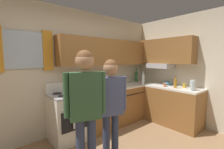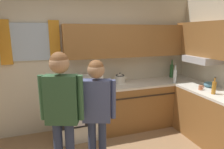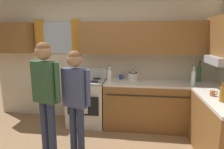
{
  "view_description": "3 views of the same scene",
  "coord_description": "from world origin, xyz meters",
  "px_view_note": "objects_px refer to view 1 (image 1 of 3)",
  "views": [
    {
      "loc": [
        -1.45,
        -1.19,
        1.57
      ],
      "look_at": [
        0.11,
        0.65,
        1.32
      ],
      "focal_mm": 24.77,
      "sensor_mm": 36.0,
      "label": 1
    },
    {
      "loc": [
        -0.63,
        -1.76,
        1.88
      ],
      "look_at": [
        0.32,
        1.02,
        1.23
      ],
      "focal_mm": 30.87,
      "sensor_mm": 36.0,
      "label": 2
    },
    {
      "loc": [
        0.77,
        -2.08,
        1.74
      ],
      "look_at": [
        0.36,
        1.04,
        1.12
      ],
      "focal_mm": 31.21,
      "sensor_mm": 36.0,
      "label": 3
    }
  ],
  "objects_px": {
    "adult_left": "(85,101)",
    "bottle_oil_amber": "(175,83)",
    "bottle_milk_white": "(93,85)",
    "mug_cobalt_blue": "(93,86)",
    "bottle_squat_brown": "(192,85)",
    "water_pitcher": "(193,85)",
    "adult_in_plaid": "(111,100)",
    "stove_oven": "(70,115)",
    "mixing_bowl": "(168,83)",
    "bottle_tall_clear": "(143,79)",
    "bottle_wine_green": "(136,77)",
    "cup_terracotta": "(165,85)",
    "stovetop_kettle": "(104,83)",
    "mug_mustard_yellow": "(184,86)"
  },
  "relations": [
    {
      "from": "mug_cobalt_blue",
      "to": "adult_left",
      "type": "bearing_deg",
      "value": -126.76
    },
    {
      "from": "bottle_squat_brown",
      "to": "bottle_oil_amber",
      "type": "distance_m",
      "value": 0.35
    },
    {
      "from": "water_pitcher",
      "to": "adult_in_plaid",
      "type": "distance_m",
      "value": 2.0
    },
    {
      "from": "bottle_wine_green",
      "to": "mixing_bowl",
      "type": "height_order",
      "value": "bottle_wine_green"
    },
    {
      "from": "mixing_bowl",
      "to": "adult_in_plaid",
      "type": "distance_m",
      "value": 2.25
    },
    {
      "from": "water_pitcher",
      "to": "adult_in_plaid",
      "type": "height_order",
      "value": "adult_in_plaid"
    },
    {
      "from": "bottle_squat_brown",
      "to": "adult_in_plaid",
      "type": "bearing_deg",
      "value": 173.91
    },
    {
      "from": "cup_terracotta",
      "to": "bottle_oil_amber",
      "type": "bearing_deg",
      "value": -84.56
    },
    {
      "from": "adult_in_plaid",
      "to": "bottle_milk_white",
      "type": "bearing_deg",
      "value": 71.15
    },
    {
      "from": "stovetop_kettle",
      "to": "adult_left",
      "type": "distance_m",
      "value": 1.7
    },
    {
      "from": "bottle_wine_green",
      "to": "cup_terracotta",
      "type": "xyz_separation_m",
      "value": [
        -0.08,
        -0.96,
        -0.11
      ]
    },
    {
      "from": "cup_terracotta",
      "to": "adult_left",
      "type": "bearing_deg",
      "value": -171.9
    },
    {
      "from": "mixing_bowl",
      "to": "bottle_milk_white",
      "type": "bearing_deg",
      "value": 162.67
    },
    {
      "from": "bottle_tall_clear",
      "to": "bottle_oil_amber",
      "type": "bearing_deg",
      "value": -79.03
    },
    {
      "from": "mixing_bowl",
      "to": "stovetop_kettle",
      "type": "bearing_deg",
      "value": 151.48
    },
    {
      "from": "water_pitcher",
      "to": "adult_in_plaid",
      "type": "bearing_deg",
      "value": 171.18
    },
    {
      "from": "bottle_tall_clear",
      "to": "stovetop_kettle",
      "type": "height_order",
      "value": "bottle_tall_clear"
    },
    {
      "from": "cup_terracotta",
      "to": "mixing_bowl",
      "type": "relative_size",
      "value": 0.54
    },
    {
      "from": "bottle_squat_brown",
      "to": "mug_cobalt_blue",
      "type": "bearing_deg",
      "value": 137.46
    },
    {
      "from": "bottle_squat_brown",
      "to": "cup_terracotta",
      "type": "distance_m",
      "value": 0.58
    },
    {
      "from": "bottle_squat_brown",
      "to": "water_pitcher",
      "type": "relative_size",
      "value": 0.93
    },
    {
      "from": "stove_oven",
      "to": "bottle_oil_amber",
      "type": "height_order",
      "value": "bottle_oil_amber"
    },
    {
      "from": "adult_left",
      "to": "bottle_oil_amber",
      "type": "bearing_deg",
      "value": 2.16
    },
    {
      "from": "bottle_tall_clear",
      "to": "bottle_oil_amber",
      "type": "height_order",
      "value": "bottle_tall_clear"
    },
    {
      "from": "mug_cobalt_blue",
      "to": "mug_mustard_yellow",
      "type": "xyz_separation_m",
      "value": [
        1.64,
        -1.3,
        0.0
      ]
    },
    {
      "from": "bottle_squat_brown",
      "to": "bottle_oil_amber",
      "type": "xyz_separation_m",
      "value": [
        -0.19,
        0.29,
        0.03
      ]
    },
    {
      "from": "mug_mustard_yellow",
      "to": "mixing_bowl",
      "type": "bearing_deg",
      "value": 84.24
    },
    {
      "from": "bottle_oil_amber",
      "to": "bottle_milk_white",
      "type": "xyz_separation_m",
      "value": [
        -1.62,
        0.92,
        0.01
      ]
    },
    {
      "from": "stove_oven",
      "to": "adult_left",
      "type": "distance_m",
      "value": 1.29
    },
    {
      "from": "stove_oven",
      "to": "cup_terracotta",
      "type": "xyz_separation_m",
      "value": [
        2.06,
        -0.78,
        0.47
      ]
    },
    {
      "from": "bottle_tall_clear",
      "to": "cup_terracotta",
      "type": "height_order",
      "value": "bottle_tall_clear"
    },
    {
      "from": "bottle_tall_clear",
      "to": "bottle_wine_green",
      "type": "bearing_deg",
      "value": 62.26
    },
    {
      "from": "bottle_milk_white",
      "to": "adult_left",
      "type": "distance_m",
      "value": 1.27
    },
    {
      "from": "bottle_tall_clear",
      "to": "mug_cobalt_blue",
      "type": "bearing_deg",
      "value": 162.8
    },
    {
      "from": "bottle_milk_white",
      "to": "bottle_squat_brown",
      "type": "bearing_deg",
      "value": -33.78
    },
    {
      "from": "bottle_squat_brown",
      "to": "cup_terracotta",
      "type": "xyz_separation_m",
      "value": [
        -0.22,
        0.54,
        -0.04
      ]
    },
    {
      "from": "mug_cobalt_blue",
      "to": "mixing_bowl",
      "type": "distance_m",
      "value": 1.89
    },
    {
      "from": "bottle_milk_white",
      "to": "stovetop_kettle",
      "type": "xyz_separation_m",
      "value": [
        0.44,
        0.2,
        -0.02
      ]
    },
    {
      "from": "stove_oven",
      "to": "water_pitcher",
      "type": "bearing_deg",
      "value": -33.54
    },
    {
      "from": "bottle_tall_clear",
      "to": "bottle_wine_green",
      "type": "relative_size",
      "value": 0.93
    },
    {
      "from": "bottle_wine_green",
      "to": "mug_cobalt_blue",
      "type": "height_order",
      "value": "bottle_wine_green"
    },
    {
      "from": "bottle_squat_brown",
      "to": "bottle_milk_white",
      "type": "distance_m",
      "value": 2.18
    },
    {
      "from": "bottle_oil_amber",
      "to": "cup_terracotta",
      "type": "distance_m",
      "value": 0.26
    },
    {
      "from": "bottle_milk_white",
      "to": "mug_cobalt_blue",
      "type": "bearing_deg",
      "value": 54.02
    },
    {
      "from": "adult_in_plaid",
      "to": "stovetop_kettle",
      "type": "bearing_deg",
      "value": 56.87
    },
    {
      "from": "stove_oven",
      "to": "mug_mustard_yellow",
      "type": "height_order",
      "value": "stove_oven"
    },
    {
      "from": "water_pitcher",
      "to": "adult_left",
      "type": "xyz_separation_m",
      "value": [
        -2.4,
        0.28,
        0.04
      ]
    },
    {
      "from": "bottle_tall_clear",
      "to": "bottle_oil_amber",
      "type": "xyz_separation_m",
      "value": [
        0.16,
        -0.8,
        -0.03
      ]
    },
    {
      "from": "bottle_milk_white",
      "to": "bottle_wine_green",
      "type": "bearing_deg",
      "value": 9.56
    },
    {
      "from": "stovetop_kettle",
      "to": "mixing_bowl",
      "type": "xyz_separation_m",
      "value": [
        1.44,
        -0.78,
        -0.05
      ]
    }
  ]
}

